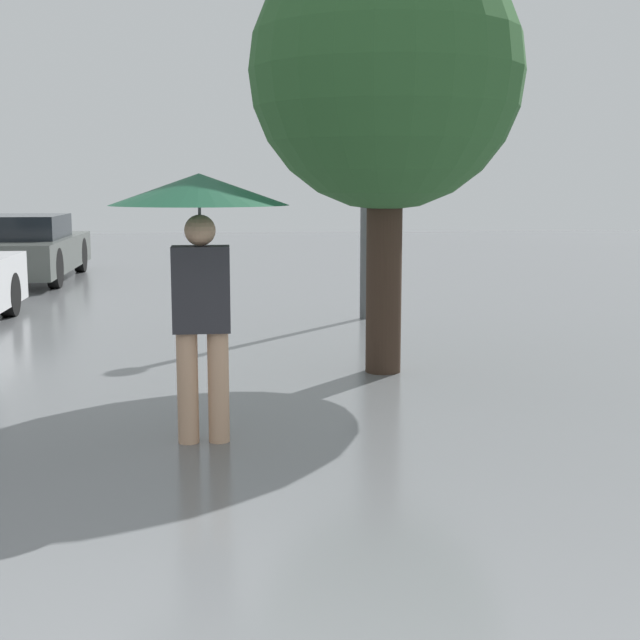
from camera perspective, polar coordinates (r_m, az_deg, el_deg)
pedestrian at (r=5.91m, az=-7.71°, el=6.36°), size 1.18×1.18×1.80m
parked_car_farthest at (r=17.04m, az=-18.44°, el=4.35°), size 1.74×4.52×1.18m
tree at (r=8.22m, az=4.25°, el=15.38°), size 2.45×2.45×3.94m
street_lamp at (r=11.50m, az=2.95°, el=12.61°), size 0.32×0.32×3.86m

